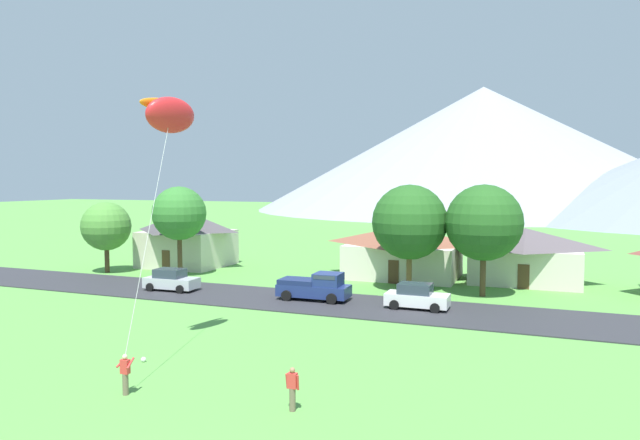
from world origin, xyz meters
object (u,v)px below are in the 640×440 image
at_px(watcher_person, 292,388).
at_px(house_rightmost, 525,254).
at_px(house_leftmost, 187,238).
at_px(parked_car_white_mid_west, 417,297).
at_px(pickup_truck_navy_west_side, 316,286).
at_px(tree_near_left, 410,222).
at_px(parked_car_silver_west_end, 171,280).
at_px(tree_left_of_center, 484,223).
at_px(kite_flyer_with_kite, 169,119).
at_px(tree_center, 106,226).
at_px(soccer_ball, 144,359).
at_px(tree_right_of_center, 179,214).
at_px(house_left_center, 403,250).

bearing_deg(watcher_person, house_rightmost, 77.20).
bearing_deg(house_leftmost, parked_car_white_mid_west, -23.22).
relative_size(house_leftmost, pickup_truck_navy_west_side, 1.62).
height_order(house_leftmost, tree_near_left, tree_near_left).
height_order(tree_near_left, parked_car_silver_west_end, tree_near_left).
distance_m(tree_left_of_center, kite_flyer_with_kite, 24.85).
relative_size(parked_car_silver_west_end, pickup_truck_navy_west_side, 0.81).
xyz_separation_m(house_rightmost, tree_center, (-36.96, -8.92, 1.98)).
relative_size(house_leftmost, soccer_ball, 35.51).
bearing_deg(pickup_truck_navy_west_side, tree_right_of_center, 160.37).
xyz_separation_m(parked_car_silver_west_end, pickup_truck_navy_west_side, (11.93, 0.77, 0.19)).
relative_size(tree_near_left, tree_left_of_center, 1.00).
relative_size(tree_near_left, parked_car_white_mid_west, 1.99).
relative_size(house_left_center, house_rightmost, 1.09).
bearing_deg(parked_car_white_mid_west, parked_car_silver_west_end, -177.93).
bearing_deg(house_left_center, tree_near_left, -73.07).
bearing_deg(tree_near_left, tree_center, -177.03).
xyz_separation_m(tree_right_of_center, kite_flyer_with_kite, (13.38, -19.53, 6.02)).
height_order(parked_car_silver_west_end, soccer_ball, parked_car_silver_west_end).
distance_m(tree_center, watcher_person, 37.85).
height_order(parked_car_white_mid_west, kite_flyer_with_kite, kite_flyer_with_kite).
relative_size(tree_left_of_center, parked_car_white_mid_west, 2.00).
bearing_deg(tree_left_of_center, house_left_center, 140.01).
xyz_separation_m(tree_near_left, parked_car_white_mid_west, (1.90, -6.21, -4.56)).
distance_m(parked_car_white_mid_west, pickup_truck_navy_west_side, 7.36).
relative_size(tree_center, soccer_ball, 27.86).
height_order(kite_flyer_with_kite, soccer_ball, kite_flyer_with_kite).
distance_m(tree_center, parked_car_white_mid_west, 31.06).
bearing_deg(house_left_center, tree_left_of_center, -39.99).
relative_size(tree_center, kite_flyer_with_kite, 0.52).
bearing_deg(house_leftmost, tree_left_of_center, -9.43).
xyz_separation_m(tree_near_left, pickup_truck_navy_west_side, (-5.46, -6.15, -4.37)).
bearing_deg(tree_near_left, soccer_ball, -109.84).
xyz_separation_m(watcher_person, soccer_ball, (-9.01, 2.70, -0.76)).
relative_size(pickup_truck_navy_west_side, kite_flyer_with_kite, 0.41).
relative_size(tree_near_left, kite_flyer_with_kite, 0.65).
height_order(watcher_person, soccer_ball, watcher_person).
distance_m(house_left_center, tree_left_of_center, 10.30).
distance_m(house_left_center, soccer_ball, 29.06).
bearing_deg(house_leftmost, house_rightmost, 4.49).
bearing_deg(parked_car_silver_west_end, tree_left_of_center, 16.68).
distance_m(parked_car_white_mid_west, watcher_person, 18.55).
relative_size(house_left_center, parked_car_white_mid_west, 2.46).
bearing_deg(tree_right_of_center, soccer_ball, -58.66).
xyz_separation_m(tree_left_of_center, pickup_truck_navy_west_side, (-11.06, -6.12, -4.48)).
relative_size(tree_right_of_center, parked_car_silver_west_end, 1.91).
xyz_separation_m(house_leftmost, pickup_truck_navy_west_side, (18.53, -11.04, -1.82)).
bearing_deg(watcher_person, tree_right_of_center, 132.43).
relative_size(tree_near_left, parked_car_silver_west_end, 1.96).
distance_m(tree_near_left, parked_car_white_mid_west, 7.94).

